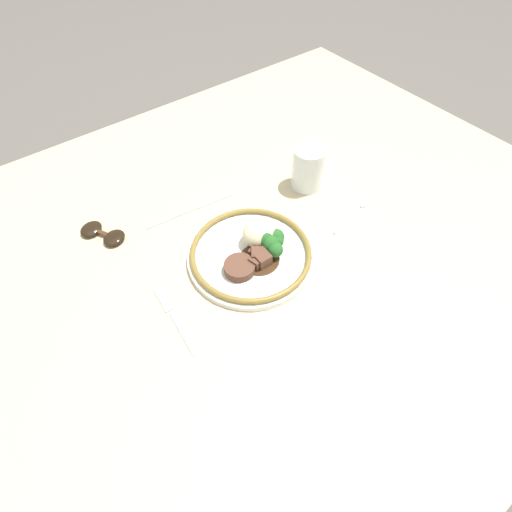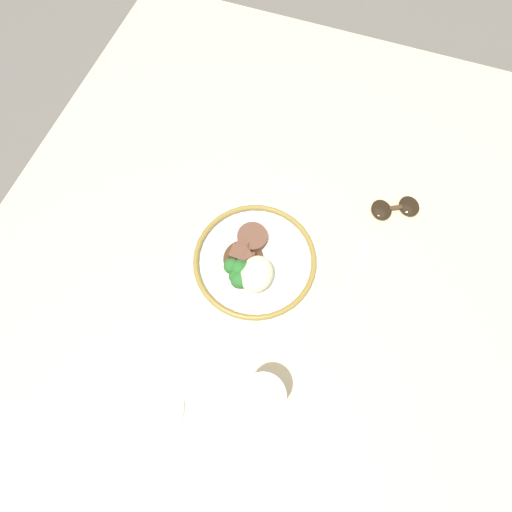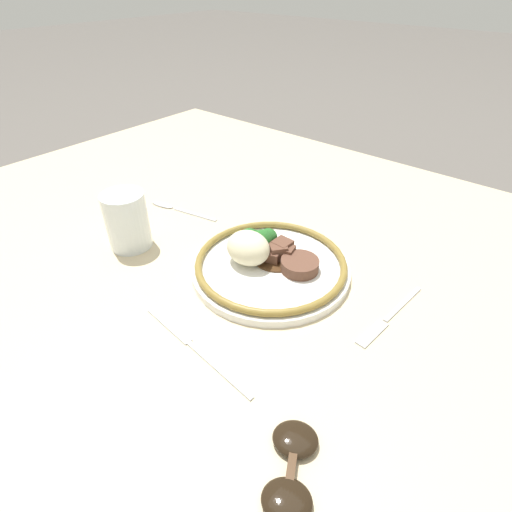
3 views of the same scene
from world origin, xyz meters
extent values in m
plane|color=#5B5651|center=(0.00, 0.00, 0.00)|extent=(8.00, 8.00, 0.00)
cube|color=beige|center=(0.00, 0.00, 0.02)|extent=(1.54, 1.23, 0.04)
cylinder|color=white|center=(-0.04, -0.03, 0.05)|extent=(0.27, 0.27, 0.01)
torus|color=olive|center=(-0.04, -0.03, 0.06)|extent=(0.26, 0.26, 0.01)
ellipsoid|color=beige|center=(-0.01, -0.01, 0.08)|extent=(0.08, 0.07, 0.06)
cylinder|color=brown|center=(-0.09, -0.05, 0.07)|extent=(0.06, 0.06, 0.02)
cylinder|color=#472D19|center=(-0.04, -0.05, 0.06)|extent=(0.08, 0.08, 0.00)
cube|color=brown|center=(-0.04, -0.04, 0.07)|extent=(0.03, 0.03, 0.02)
cube|color=brown|center=(-0.05, -0.06, 0.07)|extent=(0.03, 0.03, 0.02)
cube|color=brown|center=(-0.04, -0.05, 0.07)|extent=(0.04, 0.04, 0.03)
cube|color=brown|center=(-0.04, -0.06, 0.07)|extent=(0.04, 0.04, 0.03)
cube|color=brown|center=(-0.02, -0.03, 0.07)|extent=(0.03, 0.03, 0.02)
cube|color=brown|center=(-0.04, -0.07, 0.07)|extent=(0.03, 0.03, 0.03)
cylinder|color=#568442|center=(0.01, -0.04, 0.06)|extent=(0.01, 0.01, 0.01)
sphere|color=#286628|center=(0.01, -0.04, 0.08)|extent=(0.03, 0.03, 0.03)
cylinder|color=#568442|center=(0.01, -0.05, 0.06)|extent=(0.01, 0.01, 0.01)
sphere|color=#286628|center=(0.01, -0.05, 0.08)|extent=(0.03, 0.03, 0.03)
cylinder|color=#568442|center=(-0.01, -0.05, 0.06)|extent=(0.01, 0.01, 0.01)
sphere|color=#286628|center=(-0.01, -0.05, 0.08)|extent=(0.04, 0.04, 0.04)
cylinder|color=#568442|center=(-0.01, -0.07, 0.06)|extent=(0.01, 0.01, 0.01)
sphere|color=#286628|center=(-0.01, -0.07, 0.08)|extent=(0.03, 0.03, 0.03)
cylinder|color=#568442|center=(-0.01, -0.03, 0.06)|extent=(0.01, 0.01, 0.01)
sphere|color=#286628|center=(-0.01, -0.03, 0.08)|extent=(0.04, 0.04, 0.04)
cylinder|color=yellow|center=(0.21, 0.07, 0.08)|extent=(0.07, 0.07, 0.08)
cylinder|color=white|center=(0.21, 0.07, 0.10)|extent=(0.08, 0.08, 0.11)
cube|color=#B7B7BC|center=(-0.25, -0.10, 0.04)|extent=(0.02, 0.10, 0.00)
cube|color=#B7B7BC|center=(-0.24, -0.01, 0.04)|extent=(0.02, 0.06, 0.00)
cube|color=#B7B7BC|center=(-0.12, 0.18, 0.04)|extent=(0.13, 0.02, 0.00)
cube|color=#B7B7BC|center=(-0.01, 0.17, 0.04)|extent=(0.10, 0.02, 0.00)
cube|color=#B7B7BC|center=(0.20, -0.08, 0.04)|extent=(0.10, 0.03, 0.00)
ellipsoid|color=#B7B7BC|center=(0.28, -0.06, 0.04)|extent=(0.06, 0.03, 0.01)
ellipsoid|color=black|center=(-0.25, 0.19, 0.05)|extent=(0.07, 0.06, 0.02)
ellipsoid|color=black|center=(-0.28, 0.25, 0.05)|extent=(0.07, 0.06, 0.02)
cube|color=#472D19|center=(-0.27, 0.22, 0.05)|extent=(0.02, 0.03, 0.00)
camera|label=1|loc=(-0.36, -0.46, 0.71)|focal=28.00mm
camera|label=2|loc=(0.24, 0.07, 0.83)|focal=28.00mm
camera|label=3|loc=(-0.37, 0.40, 0.47)|focal=28.00mm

